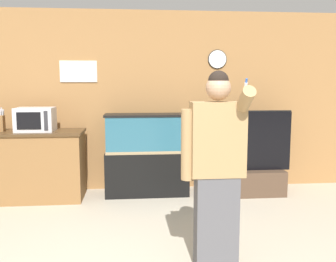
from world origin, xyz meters
name	(u,v)px	position (x,y,z in m)	size (l,w,h in m)	color
wall_back_paneled	(146,101)	(0.00, 3.13, 1.30)	(10.00, 0.08, 2.60)	olive
counter_island	(25,166)	(-1.63, 2.69, 0.47)	(1.56, 0.63, 0.93)	brown
microwave	(35,119)	(-1.47, 2.68, 1.09)	(0.49, 0.36, 0.31)	silver
knife_block	(0,123)	(-1.94, 2.71, 1.05)	(0.11, 0.11, 0.32)	brown
aquarium_on_stand	(147,155)	(0.00, 2.77, 0.57)	(1.16, 0.41, 1.14)	black
tv_on_stand	(247,171)	(1.41, 2.63, 0.34)	(1.24, 0.40, 1.19)	#4C3828
person_standing	(216,169)	(0.49, 0.57, 0.87)	(0.53, 0.40, 1.67)	#515156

